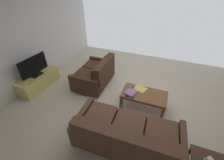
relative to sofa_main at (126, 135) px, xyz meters
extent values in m
cube|color=beige|center=(0.28, -1.20, -0.34)|extent=(5.90, 6.00, 0.01)
cube|color=silver|center=(3.24, -1.20, 1.09)|extent=(0.12, 6.00, 2.87)
cylinder|color=black|center=(-0.78, -0.47, -0.31)|extent=(0.05, 0.05, 0.06)
cylinder|color=black|center=(0.81, -0.42, -0.31)|extent=(0.05, 0.05, 0.06)
cylinder|color=black|center=(0.78, 0.33, -0.31)|extent=(0.05, 0.05, 0.06)
cube|color=brown|center=(0.00, -0.07, -0.11)|extent=(1.77, 0.93, 0.35)
cube|color=brown|center=(-0.58, -0.11, 0.12)|extent=(0.57, 0.78, 0.10)
cube|color=brown|center=(0.00, -0.09, 0.12)|extent=(0.57, 0.78, 0.10)
cube|color=brown|center=(0.58, -0.07, 0.12)|extent=(0.57, 0.78, 0.10)
cube|color=brown|center=(-0.01, 0.31, 0.23)|extent=(1.75, 0.24, 0.43)
cube|color=brown|center=(-0.59, 0.18, 0.23)|extent=(0.53, 0.14, 0.30)
cube|color=brown|center=(-0.01, 0.20, 0.23)|extent=(0.53, 0.14, 0.30)
cube|color=brown|center=(0.58, 0.22, 0.23)|extent=(0.53, 0.14, 0.30)
cube|color=brown|center=(-0.92, -0.10, -0.04)|extent=(0.13, 0.88, 0.51)
cube|color=brown|center=(0.93, -0.04, -0.04)|extent=(0.13, 0.88, 0.51)
cylinder|color=black|center=(1.87, -2.11, -0.31)|extent=(0.05, 0.05, 0.06)
cylinder|color=black|center=(1.86, -1.16, -0.31)|extent=(0.05, 0.05, 0.06)
cylinder|color=black|center=(1.14, -2.12, -0.31)|extent=(0.05, 0.05, 0.06)
cylinder|color=black|center=(1.13, -1.17, -0.31)|extent=(0.05, 0.05, 0.06)
cube|color=#422819|center=(1.50, -1.64, -0.11)|extent=(0.86, 1.11, 0.35)
cube|color=#422819|center=(1.52, -1.92, 0.12)|extent=(0.76, 0.52, 0.10)
cube|color=#422819|center=(1.52, -1.36, 0.12)|extent=(0.76, 0.52, 0.10)
cube|color=#422819|center=(1.13, -1.64, 0.26)|extent=(0.19, 1.11, 0.49)
cube|color=#422819|center=(1.25, -1.92, 0.26)|extent=(0.12, 0.50, 0.35)
cube|color=#422819|center=(1.24, -1.36, 0.26)|extent=(0.12, 0.50, 0.35)
cube|color=#422819|center=(1.51, -2.24, -0.04)|extent=(0.86, 0.11, 0.51)
cube|color=#422819|center=(1.50, -1.03, -0.04)|extent=(0.86, 0.11, 0.51)
cube|color=brown|center=(-0.09, -1.19, 0.05)|extent=(1.07, 0.59, 0.04)
cube|color=brown|center=(-0.09, -1.19, 0.01)|extent=(0.98, 0.53, 0.05)
cube|color=brown|center=(-0.58, -1.43, -0.15)|extent=(0.07, 0.07, 0.37)
cube|color=brown|center=(0.40, -1.43, -0.15)|extent=(0.07, 0.07, 0.37)
cube|color=brown|center=(-0.58, -0.94, -0.15)|extent=(0.07, 0.07, 0.37)
cube|color=brown|center=(0.40, -0.94, -0.15)|extent=(0.07, 0.07, 0.37)
cylinder|color=#472D1C|center=(-1.03, -0.04, -0.07)|extent=(0.04, 0.04, 0.54)
cube|color=#D8C666|center=(2.92, -0.88, -0.13)|extent=(0.51, 1.22, 0.42)
cube|color=black|center=(3.05, -0.89, -0.13)|extent=(0.06, 1.03, 0.25)
cube|color=black|center=(2.94, -0.74, -0.13)|extent=(0.21, 0.25, 0.06)
cube|color=black|center=(2.92, -0.88, 0.09)|extent=(0.21, 0.33, 0.02)
cube|color=black|center=(2.92, -0.88, 0.13)|extent=(0.04, 0.06, 0.06)
cube|color=black|center=(2.92, -0.88, 0.39)|extent=(0.07, 0.85, 0.49)
cube|color=navy|center=(2.94, -0.88, 0.39)|extent=(0.04, 0.82, 0.46)
cube|color=white|center=(-1.16, 0.15, 0.28)|extent=(0.02, 0.01, 0.06)
cube|color=#996699|center=(0.21, -1.04, 0.08)|extent=(0.28, 0.31, 0.02)
cube|color=black|center=(0.22, -1.06, 0.11)|extent=(0.21, 0.29, 0.03)
cube|color=#996699|center=(0.22, -1.05, 0.13)|extent=(0.29, 0.30, 0.02)
cube|color=black|center=(0.26, -1.29, 0.08)|extent=(0.15, 0.14, 0.02)
cube|color=#59595B|center=(0.26, -1.29, 0.09)|extent=(0.10, 0.10, 0.00)
cube|color=#E0CC4C|center=(0.05, -1.35, 0.08)|extent=(0.36, 0.33, 0.01)
camera|label=1|loc=(-0.32, 1.55, 2.33)|focal=23.12mm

